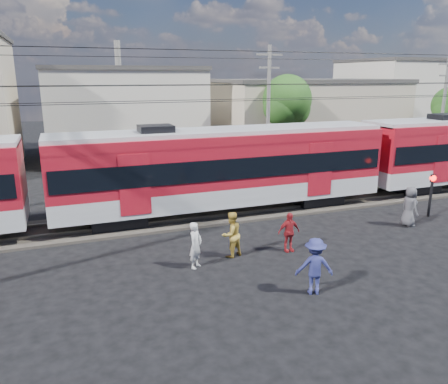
{
  "coord_description": "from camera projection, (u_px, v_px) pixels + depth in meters",
  "views": [
    {
      "loc": [
        -6.9,
        -11.3,
        6.61
      ],
      "look_at": [
        -0.84,
        5.0,
        1.96
      ],
      "focal_mm": 35.0,
      "sensor_mm": 36.0,
      "label": 1
    }
  ],
  "objects": [
    {
      "name": "commuter_train",
      "position": [
        227.0,
        166.0,
        21.04
      ],
      "size": [
        50.3,
        3.08,
        4.17
      ],
      "color": "black",
      "rests_on": "ground"
    },
    {
      "name": "crossing_signal",
      "position": [
        432.0,
        187.0,
        20.77
      ],
      "size": [
        0.3,
        0.3,
        2.09
      ],
      "color": "black",
      "rests_on": "ground"
    },
    {
      "name": "ground",
      "position": [
        301.0,
        284.0,
        14.26
      ],
      "size": [
        120.0,
        120.0,
        0.0
      ],
      "primitive_type": "plane",
      "color": "black",
      "rests_on": "ground"
    },
    {
      "name": "pedestrian_e",
      "position": [
        410.0,
        206.0,
        19.61
      ],
      "size": [
        0.63,
        0.93,
        1.84
      ],
      "primitive_type": "imported",
      "rotation": [
        0.0,
        0.0,
        1.52
      ],
      "color": "#46464A",
      "rests_on": "ground"
    },
    {
      "name": "pedestrian_a",
      "position": [
        196.0,
        245.0,
        15.34
      ],
      "size": [
        0.72,
        0.71,
        1.67
      ],
      "primitive_type": "imported",
      "rotation": [
        0.0,
        0.0,
        0.78
      ],
      "color": "silver",
      "rests_on": "ground"
    },
    {
      "name": "pedestrian_c",
      "position": [
        315.0,
        266.0,
        13.47
      ],
      "size": [
        1.33,
        1.03,
        1.82
      ],
      "primitive_type": "imported",
      "rotation": [
        0.0,
        0.0,
        2.8
      ],
      "color": "navy",
      "rests_on": "ground"
    },
    {
      "name": "tree_near",
      "position": [
        289.0,
        102.0,
        32.53
      ],
      "size": [
        3.82,
        3.64,
        6.72
      ],
      "color": "#382619",
      "rests_on": "ground"
    },
    {
      "name": "utility_pole_east",
      "position": [
        443.0,
        108.0,
        32.57
      ],
      "size": [
        1.8,
        0.24,
        8.0
      ],
      "color": "slate",
      "rests_on": "ground"
    },
    {
      "name": "pedestrian_d",
      "position": [
        289.0,
        232.0,
        16.78
      ],
      "size": [
        0.93,
        0.4,
        1.56
      ],
      "primitive_type": "imported",
      "rotation": [
        0.0,
        0.0,
        0.03
      ],
      "color": "maroon",
      "rests_on": "ground"
    },
    {
      "name": "building_mideast",
      "position": [
        303.0,
        115.0,
        39.89
      ],
      "size": [
        16.32,
        10.2,
        6.3
      ],
      "color": "tan",
      "rests_on": "ground"
    },
    {
      "name": "car_silver",
      "position": [
        442.0,
        159.0,
        32.06
      ],
      "size": [
        4.08,
        1.82,
        1.36
      ],
      "primitive_type": "imported",
      "rotation": [
        0.0,
        0.0,
        1.52
      ],
      "color": "silver",
      "rests_on": "ground"
    },
    {
      "name": "track_bed",
      "position": [
        219.0,
        213.0,
        21.49
      ],
      "size": [
        70.0,
        3.4,
        0.12
      ],
      "primitive_type": "cube",
      "color": "#2D2823",
      "rests_on": "ground"
    },
    {
      "name": "utility_pole_mid",
      "position": [
        268.0,
        108.0,
        28.69
      ],
      "size": [
        1.8,
        0.24,
        8.5
      ],
      "color": "slate",
      "rests_on": "ground"
    },
    {
      "name": "rail_far",
      "position": [
        214.0,
        206.0,
        22.14
      ],
      "size": [
        70.0,
        0.12,
        0.12
      ],
      "primitive_type": "cube",
      "color": "#59544C",
      "rests_on": "track_bed"
    },
    {
      "name": "rail_near",
      "position": [
        224.0,
        215.0,
        20.78
      ],
      "size": [
        70.0,
        0.12,
        0.12
      ],
      "primitive_type": "cube",
      "color": "#59544C",
      "rests_on": "track_bed"
    },
    {
      "name": "catenary",
      "position": [
        13.0,
        114.0,
        17.26
      ],
      "size": [
        70.0,
        9.3,
        7.52
      ],
      "color": "black",
      "rests_on": "ground"
    },
    {
      "name": "building_midwest",
      "position": [
        121.0,
        111.0,
        37.09
      ],
      "size": [
        12.24,
        12.24,
        7.3
      ],
      "color": "beige",
      "rests_on": "ground"
    },
    {
      "name": "building_east",
      "position": [
        396.0,
        99.0,
        47.97
      ],
      "size": [
        10.2,
        10.2,
        8.3
      ],
      "color": "beige",
      "rests_on": "ground"
    },
    {
      "name": "pedestrian_b",
      "position": [
        231.0,
        234.0,
        16.27
      ],
      "size": [
        1.02,
        0.91,
        1.74
      ],
      "primitive_type": "imported",
      "rotation": [
        0.0,
        0.0,
        3.49
      ],
      "color": "gold",
      "rests_on": "ground"
    }
  ]
}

